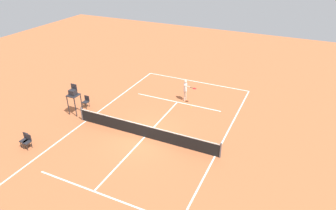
% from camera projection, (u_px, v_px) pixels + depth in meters
% --- Properties ---
extents(ground_plane, '(60.00, 60.00, 0.00)m').
position_uv_depth(ground_plane, '(145.00, 137.00, 20.45)').
color(ground_plane, '#B76038').
extents(court_lines, '(10.02, 20.49, 0.01)m').
position_uv_depth(court_lines, '(145.00, 137.00, 20.45)').
color(court_lines, white).
rests_on(court_lines, ground).
extents(tennis_net, '(10.62, 0.10, 1.07)m').
position_uv_depth(tennis_net, '(144.00, 131.00, 20.21)').
color(tennis_net, '#4C4C51').
rests_on(tennis_net, ground).
extents(player_serving, '(1.27, 0.80, 1.83)m').
position_uv_depth(player_serving, '(186.00, 89.00, 24.67)').
color(player_serving, beige).
rests_on(player_serving, ground).
extents(tennis_ball, '(0.07, 0.07, 0.07)m').
position_uv_depth(tennis_ball, '(192.00, 107.00, 24.07)').
color(tennis_ball, '#CCE033').
rests_on(tennis_ball, ground).
extents(umpire_chair, '(0.80, 0.80, 2.41)m').
position_uv_depth(umpire_chair, '(73.00, 95.00, 22.53)').
color(umpire_chair, '#232328').
rests_on(umpire_chair, ground).
extents(courtside_chair_near, '(0.44, 0.46, 0.95)m').
position_uv_depth(courtside_chair_near, '(25.00, 139.00, 19.28)').
color(courtside_chair_near, '#262626').
rests_on(courtside_chair_near, ground).
extents(courtside_chair_mid, '(0.44, 0.46, 0.95)m').
position_uv_depth(courtside_chair_mid, '(86.00, 101.00, 23.94)').
color(courtside_chair_mid, '#262626').
rests_on(courtside_chair_mid, ground).
extents(courtside_chair_far, '(0.44, 0.46, 0.95)m').
position_uv_depth(courtside_chair_far, '(27.00, 141.00, 19.13)').
color(courtside_chair_far, '#262626').
rests_on(courtside_chair_far, ground).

